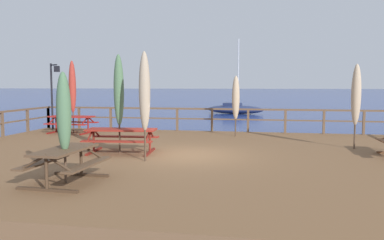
# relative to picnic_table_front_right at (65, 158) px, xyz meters

# --- Properties ---
(ground_plane) EXTENTS (600.00, 600.00, 0.00)m
(ground_plane) POSITION_rel_picnic_table_front_right_xyz_m (1.97, 3.89, -1.39)
(ground_plane) COLOR navy
(wooden_deck) EXTENTS (16.95, 12.62, 0.84)m
(wooden_deck) POSITION_rel_picnic_table_front_right_xyz_m (1.97, 3.89, -0.97)
(wooden_deck) COLOR brown
(wooden_deck) RESTS_ON ground
(railing_waterside_far) EXTENTS (16.75, 0.10, 1.09)m
(railing_waterside_far) POSITION_rel_picnic_table_front_right_xyz_m (1.97, 10.05, 0.19)
(railing_waterside_far) COLOR brown
(railing_waterside_far) RESTS_ON wooden_deck
(picnic_table_front_right) EXTENTS (1.48, 1.83, 0.78)m
(picnic_table_front_right) POSITION_rel_picnic_table_front_right_xyz_m (0.00, 0.00, 0.00)
(picnic_table_front_right) COLOR brown
(picnic_table_front_right) RESTS_ON wooden_deck
(picnic_table_mid_left) EXTENTS (2.06, 1.52, 0.78)m
(picnic_table_mid_left) POSITION_rel_picnic_table_front_right_xyz_m (-4.22, 8.39, 0.01)
(picnic_table_mid_left) COLOR maroon
(picnic_table_mid_left) RESTS_ON wooden_deck
(picnic_table_back_left) EXTENTS (2.31, 1.59, 0.78)m
(picnic_table_back_left) POSITION_rel_picnic_table_front_right_xyz_m (-0.16, 3.90, 0.01)
(picnic_table_back_left) COLOR maroon
(picnic_table_back_left) RESTS_ON wooden_deck
(patio_umbrella_tall_back_left) EXTENTS (0.32, 0.32, 2.46)m
(patio_umbrella_tall_back_left) POSITION_rel_picnic_table_front_right_xyz_m (0.01, -0.00, 1.01)
(patio_umbrella_tall_back_left) COLOR #4C3828
(patio_umbrella_tall_back_left) RESTS_ON wooden_deck
(patio_umbrella_short_mid) EXTENTS (0.32, 0.32, 3.26)m
(patio_umbrella_short_mid) POSITION_rel_picnic_table_front_right_xyz_m (-4.18, 8.46, 1.52)
(patio_umbrella_short_mid) COLOR #4C3828
(patio_umbrella_short_mid) RESTS_ON wooden_deck
(patio_umbrella_tall_mid_right) EXTENTS (0.32, 0.32, 2.87)m
(patio_umbrella_tall_mid_right) POSITION_rel_picnic_table_front_right_xyz_m (7.36, 6.01, 1.27)
(patio_umbrella_tall_mid_right) COLOR #4C3828
(patio_umbrella_tall_mid_right) RESTS_ON wooden_deck
(patio_umbrella_short_back) EXTENTS (0.32, 0.32, 3.12)m
(patio_umbrella_short_back) POSITION_rel_picnic_table_front_right_xyz_m (-0.19, 3.83, 1.43)
(patio_umbrella_short_back) COLOR #4C3828
(patio_umbrella_short_back) RESTS_ON wooden_deck
(patio_umbrella_tall_mid_left) EXTENTS (0.32, 0.32, 2.55)m
(patio_umbrella_tall_mid_left) POSITION_rel_picnic_table_front_right_xyz_m (3.17, 8.52, 1.07)
(patio_umbrella_tall_mid_left) COLOR #4C3828
(patio_umbrella_tall_mid_left) RESTS_ON wooden_deck
(patio_umbrella_short_front) EXTENTS (0.32, 0.32, 3.10)m
(patio_umbrella_short_front) POSITION_rel_picnic_table_front_right_xyz_m (1.01, 2.69, 1.42)
(patio_umbrella_short_front) COLOR #4C3828
(patio_umbrella_short_front) RESTS_ON wooden_deck
(lamp_post_hooked) EXTENTS (0.61, 0.43, 3.20)m
(lamp_post_hooked) POSITION_rel_picnic_table_front_right_xyz_m (-5.64, 9.40, 1.56)
(lamp_post_hooked) COLOR black
(lamp_post_hooked) RESTS_ON wooden_deck
(sailboat_distant) EXTENTS (6.21, 2.79, 7.72)m
(sailboat_distant) POSITION_rel_picnic_table_front_right_xyz_m (1.46, 32.73, -0.88)
(sailboat_distant) COLOR navy
(sailboat_distant) RESTS_ON ground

